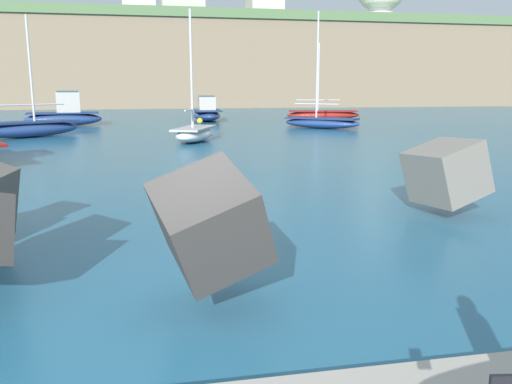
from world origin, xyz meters
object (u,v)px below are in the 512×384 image
Objects in this scene: mooring_buoy_inner at (200,121)px; boat_mid_centre at (323,114)px; boat_mid_right at (322,122)px; station_building_east at (139,7)px; boat_near_centre at (64,115)px; boat_mid_left at (27,128)px; boat_far_right at (206,113)px; boat_far_centre at (195,133)px; station_building_central at (265,0)px.

boat_mid_centre is at bearing 17.70° from mooring_buoy_inner.
station_building_east is (-12.38, 51.10, 14.14)m from boat_mid_right.
boat_mid_left is at bearing -94.32° from boat_near_centre.
station_building_east is (4.77, 45.52, 13.82)m from boat_near_centre.
boat_mid_centre is 10.05m from boat_mid_right.
boat_far_right is at bearing 124.62° from boat_mid_right.
station_building_east reaches higher than boat_far_centre.
boat_far_centre is at bearing -56.91° from boat_near_centre.
boat_mid_left is 14.76× the size of mooring_buoy_inner.
station_building_east is at bearing 97.81° from boat_far_right.
boat_mid_centre is 11.39m from mooring_buoy_inner.
boat_far_right is at bearing 48.84° from boat_mid_left.
station_building_east is at bearing 103.62° from boat_mid_right.
boat_far_centre is at bearing -97.83° from boat_far_right.
boat_far_right is at bearing -110.06° from station_building_central.
mooring_buoy_inner is (-0.87, -3.68, -0.44)m from boat_far_right.
boat_near_centre is 1.07× the size of station_building_east.
mooring_buoy_inner is (9.58, 0.46, -0.54)m from boat_near_centre.
boat_mid_right is (17.80, 2.97, -0.05)m from boat_mid_left.
station_building_east is at bearing 96.09° from mooring_buoy_inner.
boat_near_centre is at bearing -177.25° from mooring_buoy_inner.
boat_far_right is 3.80m from mooring_buoy_inner.
boat_far_centre is 1.26× the size of station_building_east.
station_building_central is at bearing 69.94° from boat_far_right.
boat_far_right is at bearing -82.19° from station_building_east.
station_building_central is (22.89, 44.99, 14.29)m from boat_mid_left.
boat_far_centre is 1.00× the size of boat_far_right.
boat_mid_centre is 1.01× the size of boat_far_right.
mooring_buoy_inner is at bearing -103.24° from boat_far_right.
boat_mid_left reaches higher than boat_near_centre.
boat_mid_right is at bearing 9.48° from boat_mid_left.
boat_far_centre is 1.11× the size of station_building_central.
station_building_east is at bearing 110.62° from boat_mid_centre.
station_building_east is (-5.67, 41.38, 13.93)m from boat_far_right.
boat_far_right is 1.26× the size of station_building_east.
station_building_central is at bearing 58.60° from boat_near_centre.
boat_mid_right is at bearing -38.58° from mooring_buoy_inner.
station_building_central is (11.79, 32.30, 14.13)m from boat_far_right.
boat_mid_right is at bearing -18.02° from boat_near_centre.
boat_mid_left is 1.29× the size of station_building_east.
boat_far_right is (11.09, 12.69, 0.16)m from boat_mid_left.
boat_mid_right reaches higher than boat_far_centre.
station_building_east is (5.42, 54.07, 14.08)m from boat_mid_left.
station_building_central is (14.09, 48.95, 14.34)m from boat_far_centre.
station_building_central is at bearing 83.10° from boat_mid_right.
boat_mid_left is 16.86m from boat_far_right.
boat_mid_centre reaches higher than mooring_buoy_inner.
boat_mid_left is at bearing -170.52° from boat_mid_right.
boat_far_centre is at bearing -96.27° from mooring_buoy_inner.
boat_mid_right is 1.18× the size of boat_far_right.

